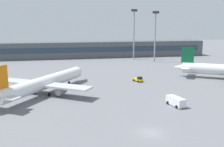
{
  "coord_description": "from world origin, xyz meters",
  "views": [
    {
      "loc": [
        -15.28,
        -40.32,
        18.94
      ],
      "look_at": [
        1.19,
        40.0,
        3.0
      ],
      "focal_mm": 41.1,
      "sensor_mm": 36.0,
      "label": 1
    }
  ],
  "objects_px": {
    "baggage_tug_yellow": "(138,79)",
    "floodlight_tower_west": "(134,31)",
    "service_van_white": "(176,101)",
    "floodlight_tower_east": "(155,33)",
    "airplane_near": "(46,82)"
  },
  "relations": [
    {
      "from": "baggage_tug_yellow",
      "to": "floodlight_tower_west",
      "type": "bearing_deg",
      "value": 75.38
    },
    {
      "from": "floodlight_tower_west",
      "to": "service_van_white",
      "type": "bearing_deg",
      "value": -99.21
    },
    {
      "from": "baggage_tug_yellow",
      "to": "floodlight_tower_east",
      "type": "distance_m",
      "value": 48.79
    },
    {
      "from": "baggage_tug_yellow",
      "to": "service_van_white",
      "type": "xyz_separation_m",
      "value": [
        0.93,
        -26.24,
        0.31
      ]
    },
    {
      "from": "service_van_white",
      "to": "floodlight_tower_west",
      "type": "relative_size",
      "value": 0.21
    },
    {
      "from": "airplane_near",
      "to": "floodlight_tower_west",
      "type": "bearing_deg",
      "value": 54.89
    },
    {
      "from": "floodlight_tower_west",
      "to": "baggage_tug_yellow",
      "type": "bearing_deg",
      "value": -104.62
    },
    {
      "from": "floodlight_tower_east",
      "to": "service_van_white",
      "type": "bearing_deg",
      "value": -106.81
    },
    {
      "from": "airplane_near",
      "to": "floodlight_tower_west",
      "type": "xyz_separation_m",
      "value": [
        42.99,
        61.15,
        12.19
      ]
    },
    {
      "from": "service_van_white",
      "to": "floodlight_tower_east",
      "type": "xyz_separation_m",
      "value": [
        20.5,
        67.86,
        13.42
      ]
    },
    {
      "from": "floodlight_tower_east",
      "to": "floodlight_tower_west",
      "type": "bearing_deg",
      "value": 125.18
    },
    {
      "from": "service_van_white",
      "to": "floodlight_tower_west",
      "type": "bearing_deg",
      "value": 80.79
    },
    {
      "from": "baggage_tug_yellow",
      "to": "floodlight_tower_west",
      "type": "xyz_separation_m",
      "value": [
        13.71,
        52.57,
        14.46
      ]
    },
    {
      "from": "floodlight_tower_east",
      "to": "baggage_tug_yellow",
      "type": "bearing_deg",
      "value": -117.24
    },
    {
      "from": "airplane_near",
      "to": "floodlight_tower_east",
      "type": "bearing_deg",
      "value": 44.72
    }
  ]
}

